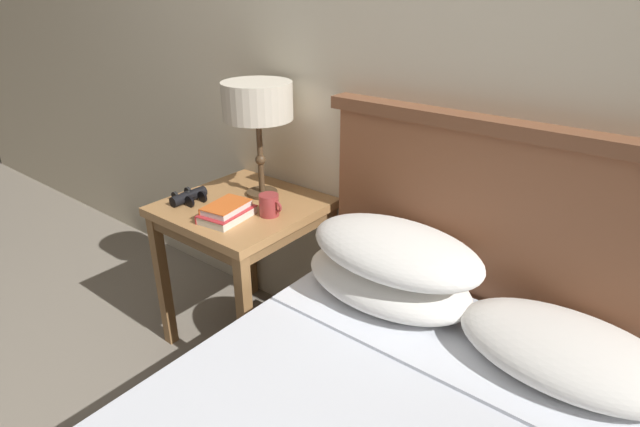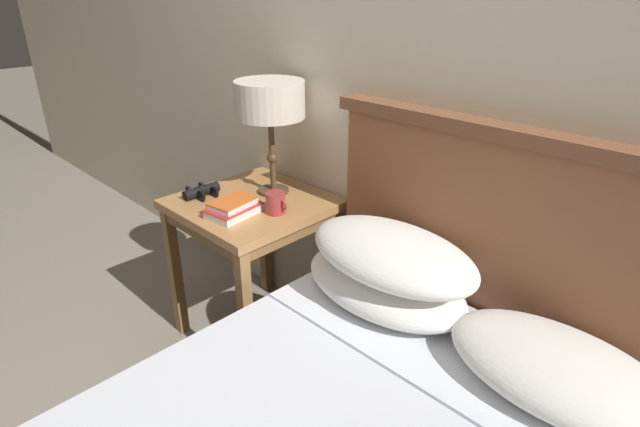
% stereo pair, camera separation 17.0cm
% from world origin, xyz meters
% --- Properties ---
extents(wall_back, '(8.00, 0.06, 2.60)m').
position_xyz_m(wall_back, '(0.00, 1.03, 1.30)').
color(wall_back, beige).
rests_on(wall_back, ground_plane).
extents(nightstand, '(0.58, 0.58, 0.67)m').
position_xyz_m(nightstand, '(-0.52, 0.71, 0.58)').
color(nightstand, '#AD7A47').
rests_on(nightstand, ground_plane).
extents(table_lamp, '(0.28, 0.28, 0.47)m').
position_xyz_m(table_lamp, '(-0.52, 0.83, 1.05)').
color(table_lamp, '#4C3823').
rests_on(table_lamp, nightstand).
extents(book_on_nightstand, '(0.16, 0.22, 0.03)m').
position_xyz_m(book_on_nightstand, '(-0.46, 0.57, 0.68)').
color(book_on_nightstand, silver).
rests_on(book_on_nightstand, nightstand).
extents(book_stacked_on_top, '(0.14, 0.19, 0.03)m').
position_xyz_m(book_stacked_on_top, '(-0.46, 0.57, 0.71)').
color(book_stacked_on_top, silver).
rests_on(book_stacked_on_top, book_on_nightstand).
extents(binoculars_pair, '(0.14, 0.16, 0.05)m').
position_xyz_m(binoculars_pair, '(-0.70, 0.58, 0.69)').
color(binoculars_pair, black).
rests_on(binoculars_pair, nightstand).
extents(coffee_mug, '(0.10, 0.08, 0.08)m').
position_xyz_m(coffee_mug, '(-0.35, 0.69, 0.71)').
color(coffee_mug, '#993333').
rests_on(coffee_mug, nightstand).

